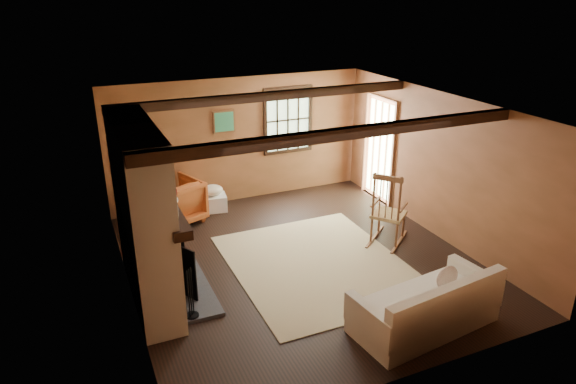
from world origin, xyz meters
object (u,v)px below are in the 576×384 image
laundry_basket (213,203)px  armchair (175,202)px  sofa (428,309)px  rocking_chair (388,213)px  fireplace (145,221)px

laundry_basket → armchair: 0.82m
sofa → rocking_chair: bearing=61.5°
fireplace → rocking_chair: size_ratio=1.95×
sofa → laundry_basket: 4.76m
fireplace → rocking_chair: fireplace is taller
fireplace → sofa: 3.74m
rocking_chair → sofa: 2.32m
fireplace → armchair: 2.43m
fireplace → sofa: bearing=-35.7°
rocking_chair → fireplace: bearing=50.7°
sofa → laundry_basket: bearing=100.4°
rocking_chair → laundry_basket: bearing=3.8°
armchair → laundry_basket: bearing=176.2°
fireplace → laundry_basket: size_ratio=4.80×
rocking_chair → sofa: size_ratio=0.63×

